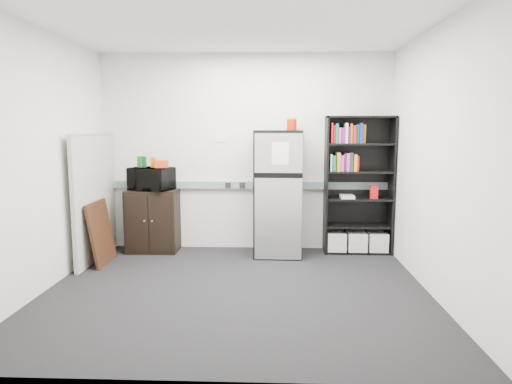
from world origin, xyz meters
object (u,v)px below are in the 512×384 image
cubicle_partition (95,197)px  refrigerator (278,193)px  cabinet (153,221)px  microwave (151,179)px  bookshelf (358,186)px

cubicle_partition → refrigerator: 2.37m
cabinet → microwave: bearing=-90.0°
bookshelf → microwave: bookshelf is taller
cubicle_partition → microwave: cubicle_partition is taller
cabinet → microwave: size_ratio=1.55×
cubicle_partition → refrigerator: (2.35, 0.34, 0.02)m
cubicle_partition → microwave: 0.77m
refrigerator → bookshelf: bearing=9.1°
bookshelf → cubicle_partition: (-3.43, -0.49, -0.10)m
cubicle_partition → refrigerator: refrigerator is taller
cabinet → refrigerator: 1.77m
microwave → refrigerator: refrigerator is taller
bookshelf → microwave: bearing=-178.4°
bookshelf → refrigerator: 1.10m
cubicle_partition → microwave: bearing=32.8°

